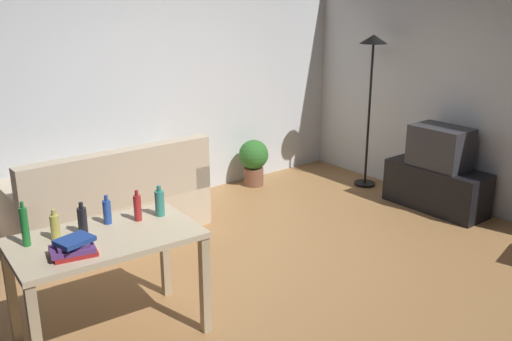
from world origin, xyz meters
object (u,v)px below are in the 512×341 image
(tv_stand, at_px, (436,188))
(torchiere_lamp, at_px, (372,70))
(tv, at_px, (441,147))
(bottle_dark, at_px, (82,220))
(bottle_squat, at_px, (55,227))
(bottle_green, at_px, (25,226))
(potted_plant, at_px, (254,159))
(desk, at_px, (106,251))
(bottle_blue, at_px, (107,211))
(book_stack, at_px, (73,247))
(bottle_tall, at_px, (160,203))
(bottle_red, at_px, (138,207))
(couch, at_px, (111,205))

(tv_stand, xyz_separation_m, torchiere_lamp, (0.00, 1.00, 1.17))
(tv, distance_m, bottle_dark, 3.91)
(bottle_squat, bearing_deg, bottle_green, 173.26)
(potted_plant, height_order, bottle_squat, bottle_squat)
(desk, relative_size, bottle_squat, 6.04)
(bottle_blue, bearing_deg, tv, -1.84)
(bottle_dark, xyz_separation_m, book_stack, (-0.17, -0.27, -0.04))
(torchiere_lamp, distance_m, desk, 4.03)
(tv, bearing_deg, bottle_tall, 89.58)
(bottle_blue, distance_m, bottle_red, 0.21)
(bottle_red, xyz_separation_m, book_stack, (-0.56, -0.25, -0.05))
(bottle_squat, bearing_deg, tv_stand, -1.14)
(book_stack, bearing_deg, bottle_dark, 58.20)
(bottle_green, distance_m, book_stack, 0.37)
(bottle_squat, bearing_deg, torchiere_lamp, 12.73)
(torchiere_lamp, distance_m, potted_plant, 1.75)
(desk, xyz_separation_m, bottle_blue, (0.10, 0.18, 0.20))
(bottle_blue, bearing_deg, desk, -119.80)
(book_stack, bearing_deg, potted_plant, 34.52)
(desk, bearing_deg, tv, 4.44)
(tv, relative_size, bottle_tall, 2.69)
(book_stack, bearing_deg, tv_stand, 2.98)
(bottle_blue, bearing_deg, bottle_red, -22.41)
(bottle_tall, distance_m, book_stack, 0.76)
(tv, bearing_deg, couch, 63.54)
(bottle_red, bearing_deg, tv, -0.67)
(tv_stand, height_order, desk, desk)
(bottle_dark, bearing_deg, bottle_green, 173.60)
(torchiere_lamp, xyz_separation_m, potted_plant, (-1.08, 0.85, -1.08))
(bottle_red, height_order, book_stack, bottle_red)
(bottle_tall, xyz_separation_m, book_stack, (-0.72, -0.24, -0.05))
(bottle_blue, bearing_deg, bottle_green, -178.21)
(bottle_dark, bearing_deg, book_stack, -121.80)
(torchiere_lamp, height_order, bottle_dark, torchiere_lamp)
(couch, distance_m, tv, 3.47)
(bottle_blue, distance_m, book_stack, 0.50)
(bottle_dark, xyz_separation_m, bottle_red, (0.39, -0.02, 0.00))
(bottle_tall, bearing_deg, book_stack, -161.81)
(bottle_blue, bearing_deg, bottle_squat, -174.15)
(desk, bearing_deg, bottle_green, 163.70)
(desk, height_order, book_stack, book_stack)
(bottle_green, bearing_deg, book_stack, -60.10)
(potted_plant, relative_size, bottle_tall, 2.55)
(tv, height_order, bottle_dark, bottle_dark)
(tv, height_order, bottle_blue, bottle_blue)
(tv_stand, relative_size, torchiere_lamp, 0.61)
(bottle_blue, bearing_deg, couch, 66.17)
(bottle_red, bearing_deg, book_stack, -155.55)
(couch, height_order, bottle_green, bottle_green)
(tv, height_order, bottle_tall, bottle_tall)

